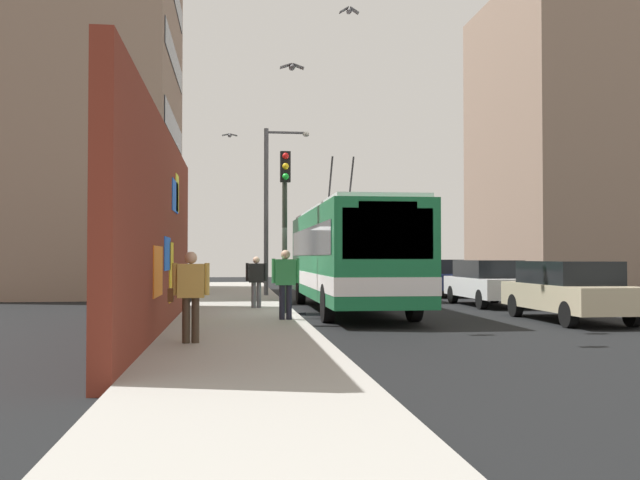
{
  "coord_description": "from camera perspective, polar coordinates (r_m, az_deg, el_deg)",
  "views": [
    {
      "loc": [
        -19.77,
        1.75,
        1.69
      ],
      "look_at": [
        0.22,
        -0.7,
        2.18
      ],
      "focal_mm": 39.67,
      "sensor_mm": 36.0,
      "label": 1
    }
  ],
  "objects": [
    {
      "name": "ground_plane",
      "position": [
        19.92,
        -1.93,
        -6.25
      ],
      "size": [
        80.0,
        80.0,
        0.0
      ],
      "primitive_type": "plane",
      "color": "black"
    },
    {
      "name": "sidewalk_slab",
      "position": [
        19.84,
        -6.56,
        -6.04
      ],
      "size": [
        48.0,
        3.2,
        0.15
      ],
      "primitive_type": "cube",
      "color": "#9E9B93",
      "rests_on": "ground_plane"
    },
    {
      "name": "graffiti_wall",
      "position": [
        15.85,
        -12.77,
        0.71
      ],
      "size": [
        13.98,
        0.32,
        4.52
      ],
      "color": "maroon",
      "rests_on": "ground_plane"
    },
    {
      "name": "building_far_left",
      "position": [
        34.41,
        -19.61,
        9.27
      ],
      "size": [
        10.67,
        9.41,
        16.01
      ],
      "color": "gray",
      "rests_on": "ground_plane"
    },
    {
      "name": "building_far_right",
      "position": [
        41.21,
        20.37,
        7.41
      ],
      "size": [
        11.09,
        9.58,
        15.85
      ],
      "color": "gray",
      "rests_on": "ground_plane"
    },
    {
      "name": "city_bus",
      "position": [
        22.02,
        2.3,
        -1.12
      ],
      "size": [
        11.48,
        2.56,
        5.0
      ],
      "color": "#19723F",
      "rests_on": "ground_plane"
    },
    {
      "name": "parked_car_champagne",
      "position": [
        19.71,
        19.43,
        -3.79
      ],
      "size": [
        4.83,
        1.85,
        1.58
      ],
      "color": "#C6B793",
      "rests_on": "ground_plane"
    },
    {
      "name": "parked_car_white",
      "position": [
        25.16,
        13.4,
        -3.29
      ],
      "size": [
        4.59,
        1.79,
        1.58
      ],
      "color": "white",
      "rests_on": "ground_plane"
    },
    {
      "name": "parked_car_navy",
      "position": [
        31.16,
        9.35,
        -2.94
      ],
      "size": [
        4.25,
        1.91,
        1.58
      ],
      "color": "navy",
      "rests_on": "ground_plane"
    },
    {
      "name": "parked_car_dark_gray",
      "position": [
        37.25,
        6.62,
        -2.69
      ],
      "size": [
        4.53,
        1.84,
        1.58
      ],
      "color": "#38383D",
      "rests_on": "ground_plane"
    },
    {
      "name": "pedestrian_midblock",
      "position": [
        21.52,
        -5.17,
        -3.08
      ],
      "size": [
        0.22,
        0.64,
        1.55
      ],
      "color": "#595960",
      "rests_on": "sidewalk_slab"
    },
    {
      "name": "pedestrian_near_wall",
      "position": [
        12.9,
        -10.42,
        -3.96
      ],
      "size": [
        0.22,
        0.74,
        1.64
      ],
      "color": "#3F3326",
      "rests_on": "sidewalk_slab"
    },
    {
      "name": "pedestrian_at_curb",
      "position": [
        17.46,
        -2.8,
        -3.11
      ],
      "size": [
        0.23,
        0.69,
        1.72
      ],
      "color": "#1E1E2D",
      "rests_on": "sidewalk_slab"
    },
    {
      "name": "traffic_light",
      "position": [
        19.47,
        -2.84,
        2.88
      ],
      "size": [
        0.49,
        0.28,
        4.46
      ],
      "color": "#2D382D",
      "rests_on": "sidewalk_slab"
    },
    {
      "name": "street_lamp",
      "position": [
        28.67,
        -3.95,
        3.3
      ],
      "size": [
        0.44,
        1.85,
        6.75
      ],
      "color": "#4C4C51",
      "rests_on": "sidewalk_slab"
    },
    {
      "name": "flying_pigeons",
      "position": [
        19.06,
        -1.9,
        15.81
      ],
      "size": [
        11.97,
        3.77,
        2.47
      ],
      "color": "slate"
    },
    {
      "name": "curbside_puddle",
      "position": [
        21.02,
        -0.54,
        -5.99
      ],
      "size": [
        1.23,
        1.23,
        0.0
      ],
      "primitive_type": "cylinder",
      "color": "black",
      "rests_on": "ground_plane"
    }
  ]
}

